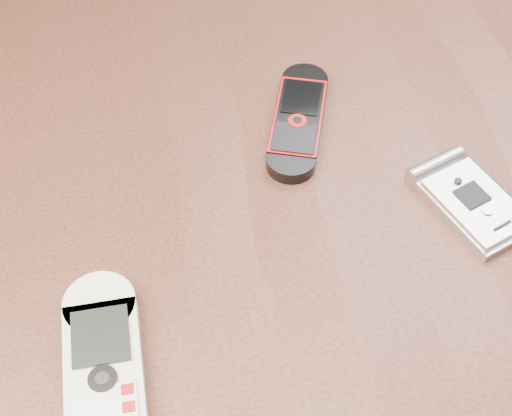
% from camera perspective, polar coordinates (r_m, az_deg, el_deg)
% --- Properties ---
extents(table, '(1.20, 0.80, 0.75)m').
position_cam_1_polar(table, '(0.63, -0.45, -6.54)').
color(table, black).
rests_on(table, ground).
extents(nokia_white, '(0.05, 0.15, 0.02)m').
position_cam_1_polar(nokia_white, '(0.48, -12.04, -13.01)').
color(nokia_white, silver).
rests_on(nokia_white, table).
extents(nokia_black_red, '(0.08, 0.14, 0.01)m').
position_cam_1_polar(nokia_black_red, '(0.60, 3.39, 7.06)').
color(nokia_black_red, black).
rests_on(nokia_black_red, table).
extents(motorola_razr, '(0.08, 0.11, 0.01)m').
position_cam_1_polar(motorola_razr, '(0.57, 16.94, 0.41)').
color(motorola_razr, '#B8B8BD').
rests_on(motorola_razr, table).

